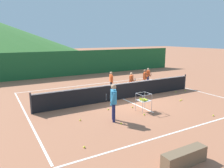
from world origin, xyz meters
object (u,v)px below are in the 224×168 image
Objects in this scene: tennis_ball_1 at (108,109)px; student_0 at (111,80)px; tennis_ball_2 at (132,107)px; courtside_bench at (184,158)px; tennis_net at (123,91)px; tennis_ball_4 at (144,115)px; tennis_ball_0 at (213,115)px; tennis_ball_5 at (182,100)px; student_3 at (148,75)px; tennis_ball_8 at (84,147)px; tennis_ball_6 at (80,120)px; tennis_ball_7 at (176,92)px; tennis_ball_9 at (180,101)px; tennis_ball_10 at (185,91)px; student_1 at (132,80)px; instructor at (113,99)px; student_2 at (145,77)px; ball_cart at (143,100)px; tennis_ball_3 at (121,123)px.

student_0 is at bearing 58.14° from tennis_ball_1.
tennis_ball_2 is 0.05× the size of courtside_bench.
tennis_net is 2.90m from tennis_ball_4.
tennis_ball_5 is at bearing 75.11° from tennis_ball_0.
student_3 reaches higher than tennis_ball_8.
tennis_ball_6 is 1.00× the size of tennis_ball_7.
tennis_ball_9 is (6.10, -0.06, 0.00)m from tennis_ball_6.
tennis_ball_7 is (-0.01, -2.94, -0.73)m from student_3.
tennis_ball_0 is 1.00× the size of tennis_ball_8.
tennis_ball_7 is 8.61m from courtside_bench.
tennis_ball_2 is 1.00× the size of tennis_ball_9.
student_3 reaches higher than tennis_ball_5.
courtside_bench is at bearing -106.06° from student_0.
tennis_net is 153.62× the size of tennis_ball_10.
tennis_ball_8 is (-4.25, -4.25, -0.47)m from tennis_net.
tennis_ball_1 is at bearing 49.48° from tennis_ball_8.
tennis_ball_7 is (2.48, -1.63, -0.76)m from student_1.
tennis_ball_1 is 1.00× the size of tennis_ball_8.
tennis_ball_6 is at bearing 179.94° from tennis_ball_5.
student_0 reaches higher than tennis_net.
student_0 is 19.70× the size of tennis_ball_2.
tennis_net is at bearing 45.02° from tennis_ball_8.
instructor is 1.19× the size of student_2.
tennis_ball_5 is at bearing -58.30° from student_0.
tennis_ball_1 is at bearing 145.22° from ball_cart.
tennis_ball_4 is 1.00× the size of tennis_ball_7.
student_1 is 3.50m from tennis_ball_9.
tennis_ball_0 is 6.35m from tennis_ball_8.
tennis_ball_2 is 1.00× the size of tennis_ball_4.
tennis_ball_0 is 4.42m from tennis_ball_3.
tennis_ball_1 and tennis_ball_10 have the same top height.
student_1 is at bearing 62.96° from tennis_ball_4.
tennis_net is 3.21m from student_2.
student_1 is 19.43× the size of tennis_ball_1.
tennis_ball_7 is at bearing -33.30° from student_1.
tennis_ball_0 is (2.09, -4.49, -0.47)m from tennis_net.
courtside_bench is (2.10, -2.31, 0.20)m from tennis_ball_8.
student_2 is 2.37m from tennis_ball_7.
student_1 is 19.43× the size of tennis_ball_4.
ball_cart reaches higher than tennis_ball_7.
tennis_ball_7 is (1.80, 4.06, 0.00)m from tennis_ball_0.
tennis_ball_2 and tennis_ball_9 have the same top height.
ball_cart is 13.22× the size of tennis_ball_10.
student_0 is at bearing -171.98° from student_3.
tennis_ball_9 is at bearing -93.25° from student_2.
courtside_bench is at bearing -113.42° from ball_cart.
tennis_ball_8 is (-2.03, -1.59, -0.95)m from instructor.
tennis_ball_2 is at bearing 173.83° from tennis_ball_5.
student_1 is 19.43× the size of tennis_ball_10.
tennis_ball_1 is 1.00× the size of tennis_ball_4.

